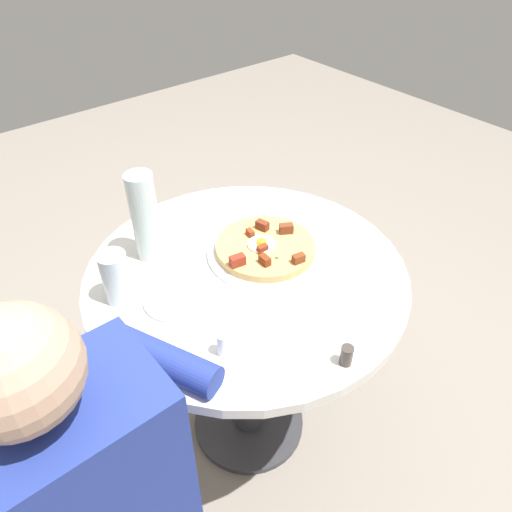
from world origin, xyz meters
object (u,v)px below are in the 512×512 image
at_px(breakfast_pizza, 265,247).
at_px(bread_plate, 179,297).
at_px(fork, 190,224).
at_px(knife, 190,217).
at_px(pizza_plate, 265,252).
at_px(pepper_shaker, 347,355).
at_px(dining_table, 247,315).
at_px(water_glass, 116,277).
at_px(salt_shaker, 223,344).
at_px(water_bottle, 145,217).

distance_m(breakfast_pizza, bread_plate, 0.28).
relative_size(fork, knife, 1.00).
bearing_deg(pizza_plate, pepper_shaker, 74.58).
distance_m(dining_table, pepper_shaker, 0.42).
bearing_deg(knife, dining_table, -59.51).
height_order(bread_plate, fork, bread_plate).
relative_size(fork, water_glass, 1.30).
xyz_separation_m(breakfast_pizza, water_glass, (0.39, -0.09, 0.04)).
bearing_deg(pepper_shaker, bread_plate, -66.96).
bearing_deg(knife, water_glass, -117.53).
distance_m(salt_shaker, pepper_shaker, 0.27).
bearing_deg(pepper_shaker, fork, -91.95).
xyz_separation_m(pizza_plate, knife, (0.07, -0.27, 0.00)).
bearing_deg(bread_plate, fork, -128.45).
distance_m(breakfast_pizza, knife, 0.28).
bearing_deg(water_glass, breakfast_pizza, 166.38).
bearing_deg(breakfast_pizza, water_bottle, -39.10).
xyz_separation_m(bread_plate, fork, (-0.19, -0.24, 0.00)).
xyz_separation_m(breakfast_pizza, pepper_shaker, (0.11, 0.40, -0.00)).
bearing_deg(dining_table, breakfast_pizza, -166.23).
distance_m(bread_plate, knife, 0.34).
relative_size(knife, water_bottle, 0.72).
bearing_deg(water_bottle, water_glass, 35.29).
distance_m(breakfast_pizza, water_glass, 0.40).
xyz_separation_m(breakfast_pizza, fork, (0.09, -0.24, -0.02)).
height_order(dining_table, salt_shaker, salt_shaker).
height_order(breakfast_pizza, water_bottle, water_bottle).
relative_size(bread_plate, water_bottle, 0.72).
relative_size(bread_plate, fork, 1.00).
xyz_separation_m(pizza_plate, bread_plate, (0.28, -0.00, -0.00)).
xyz_separation_m(knife, water_bottle, (0.18, 0.07, 0.12)).
relative_size(pizza_plate, pepper_shaker, 6.50).
height_order(water_bottle, salt_shaker, water_bottle).
xyz_separation_m(dining_table, water_bottle, (0.16, -0.22, 0.30)).
bearing_deg(breakfast_pizza, water_glass, -13.62).
bearing_deg(fork, water_bottle, -130.58).
bearing_deg(pizza_plate, water_bottle, -38.86).
distance_m(pizza_plate, breakfast_pizza, 0.02).
bearing_deg(water_glass, pepper_shaker, 119.83).
relative_size(breakfast_pizza, pepper_shaker, 5.55).
height_order(fork, water_bottle, water_bottle).
xyz_separation_m(bread_plate, salt_shaker, (0.02, 0.21, 0.02)).
relative_size(water_bottle, salt_shaker, 4.26).
bearing_deg(bread_plate, water_bottle, -99.86).
distance_m(dining_table, bread_plate, 0.26).
distance_m(bread_plate, fork, 0.31).
distance_m(pizza_plate, water_glass, 0.41).
xyz_separation_m(pizza_plate, pepper_shaker, (0.11, 0.40, 0.02)).
bearing_deg(water_glass, knife, -151.18).
distance_m(pizza_plate, bread_plate, 0.28).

